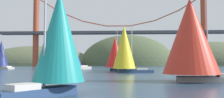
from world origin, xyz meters
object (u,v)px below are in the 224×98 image
sailboat_blue_spinnaker (72,53)px  channel_buoy (44,70)px  sailboat_teal_sail (58,39)px  sailboat_navy_sail (1,54)px  sailboat_yellow_sail (125,48)px  sailboat_scarlet_sail (191,37)px  sailboat_red_spinnaker (115,53)px

sailboat_blue_spinnaker → channel_buoy: bearing=-101.7°
sailboat_teal_sail → channel_buoy: size_ratio=2.93×
sailboat_navy_sail → sailboat_teal_sail: 69.23m
sailboat_navy_sail → sailboat_yellow_sail: sailboat_navy_sail is taller
sailboat_scarlet_sail → channel_buoy: size_ratio=4.26×
sailboat_navy_sail → channel_buoy: bearing=-44.5°
sailboat_teal_sail → sailboat_yellow_sail: size_ratio=0.73×
sailboat_scarlet_sail → sailboat_red_spinnaker: bearing=106.9°
sailboat_red_spinnaker → sailboat_scarlet_sail: sailboat_scarlet_sail is taller
sailboat_red_spinnaker → sailboat_teal_sail: (-2.39, -43.79, -0.64)m
sailboat_navy_sail → sailboat_blue_spinnaker: bearing=-12.6°
sailboat_yellow_sail → sailboat_blue_spinnaker: 25.68m
sailboat_red_spinnaker → sailboat_navy_sail: bearing=157.2°
sailboat_navy_sail → sailboat_scarlet_sail: size_ratio=0.94×
sailboat_red_spinnaker → sailboat_blue_spinnaker: 16.93m
sailboat_navy_sail → channel_buoy: (21.06, -20.72, -4.36)m
sailboat_teal_sail → channel_buoy: bearing=109.9°
sailboat_navy_sail → sailboat_blue_spinnaker: 24.82m
sailboat_yellow_sail → sailboat_scarlet_sail: 23.59m
sailboat_scarlet_sail → channel_buoy: (-26.31, 27.41, -4.71)m
sailboat_blue_spinnaker → sailboat_teal_sail: bearing=-78.6°
sailboat_navy_sail → sailboat_blue_spinnaker: sailboat_navy_sail is taller
sailboat_yellow_sail → channel_buoy: size_ratio=4.00×
channel_buoy → sailboat_blue_spinnaker: bearing=78.3°
sailboat_navy_sail → sailboat_yellow_sail: 47.48m
sailboat_teal_sail → sailboat_scarlet_sail: bearing=43.3°
sailboat_red_spinnaker → sailboat_scarlet_sail: bearing=-73.1°
sailboat_navy_sail → sailboat_scarlet_sail: bearing=-45.5°
sailboat_yellow_sail → sailboat_blue_spinnaker: size_ratio=1.06×
sailboat_red_spinnaker → sailboat_yellow_sail: sailboat_yellow_sail is taller
sailboat_scarlet_sail → sailboat_yellow_sail: bearing=108.5°
channel_buoy → sailboat_teal_sail: bearing=-70.1°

